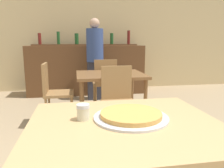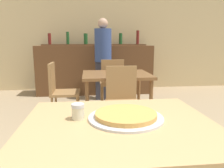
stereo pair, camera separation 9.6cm
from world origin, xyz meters
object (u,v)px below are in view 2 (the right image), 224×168
object	(u,v)px
chair_far_side_front	(122,97)
cheese_shaker	(78,111)
pizza_tray	(126,116)
chair_far_side_left	(60,89)
person_standing	(103,57)
chair_far_side_back	(112,80)

from	to	relation	value
chair_far_side_front	cheese_shaker	world-z (taller)	chair_far_side_front
pizza_tray	cheese_shaker	distance (m)	0.27
cheese_shaker	chair_far_side_front	bearing A→B (deg)	71.22
pizza_tray	cheese_shaker	world-z (taller)	cheese_shaker
chair_far_side_front	chair_far_side_left	distance (m)	1.00
chair_far_side_left	pizza_tray	distance (m)	2.08
pizza_tray	cheese_shaker	xyz separation A→B (m)	(-0.26, 0.02, 0.03)
chair_far_side_front	person_standing	bearing A→B (deg)	92.96
chair_far_side_left	cheese_shaker	size ratio (longest dim) A/B	10.15
chair_far_side_left	pizza_tray	xyz separation A→B (m)	(0.61, -1.98, 0.25)
pizza_tray	cheese_shaker	size ratio (longest dim) A/B	4.77
chair_far_side_left	cheese_shaker	xyz separation A→B (m)	(0.35, -1.95, 0.28)
chair_far_side_back	chair_far_side_left	size ratio (longest dim) A/B	1.00
cheese_shaker	person_standing	world-z (taller)	person_standing
chair_far_side_back	pizza_tray	size ratio (longest dim) A/B	2.13
chair_far_side_back	person_standing	size ratio (longest dim) A/B	0.54
person_standing	chair_far_side_left	bearing A→B (deg)	-118.23
chair_far_side_back	pizza_tray	distance (m)	2.58
chair_far_side_front	person_standing	distance (m)	1.96
chair_far_side_front	pizza_tray	distance (m)	1.43
chair_far_side_left	chair_far_side_front	bearing A→B (deg)	-125.86
chair_far_side_front	cheese_shaker	distance (m)	1.47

